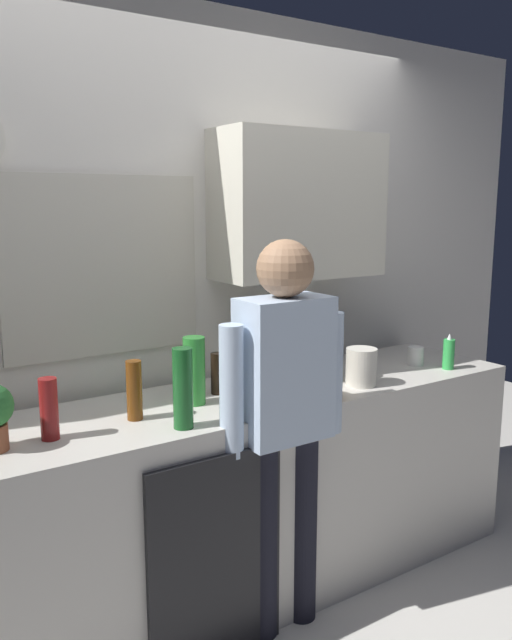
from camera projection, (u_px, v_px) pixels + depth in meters
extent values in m
plane|color=silver|center=(282.00, 624.00, 2.67)|extent=(8.00, 8.00, 0.00)
cube|color=beige|center=(243.00, 495.00, 2.83)|extent=(2.75, 0.64, 0.92)
cube|color=black|center=(217.00, 561.00, 2.38)|extent=(0.56, 0.02, 0.83)
cube|color=white|center=(194.00, 295.00, 3.03)|extent=(4.35, 0.10, 2.60)
cube|color=beige|center=(104.00, 266.00, 2.70)|extent=(0.86, 0.02, 0.76)
cube|color=#8CA5C6|center=(103.00, 266.00, 2.70)|extent=(0.80, 0.02, 0.70)
cube|color=silver|center=(299.00, 206.00, 3.03)|extent=(0.84, 0.32, 0.68)
cube|color=black|center=(308.00, 378.00, 2.96)|extent=(0.20, 0.20, 0.03)
cube|color=black|center=(301.00, 343.00, 2.98)|extent=(0.18, 0.08, 0.28)
cylinder|color=black|center=(312.00, 364.00, 2.92)|extent=(0.11, 0.11, 0.11)
cylinder|color=black|center=(309.00, 314.00, 2.90)|extent=(0.17, 0.17, 0.03)
cylinder|color=brown|center=(134.00, 390.00, 2.42)|extent=(0.06, 0.06, 0.23)
cylinder|color=#195923|center=(183.00, 388.00, 2.32)|extent=(0.07, 0.07, 0.30)
cylinder|color=black|center=(217.00, 373.00, 2.75)|extent=(0.06, 0.06, 0.18)
cylinder|color=#2D8C33|center=(194.00, 371.00, 2.60)|extent=(0.09, 0.09, 0.28)
cylinder|color=maroon|center=(49.00, 409.00, 2.21)|extent=(0.06, 0.06, 0.22)
cylinder|color=white|center=(416.00, 356.00, 3.24)|extent=(0.08, 0.08, 0.10)
cylinder|color=orange|center=(316.00, 390.00, 2.68)|extent=(0.22, 0.22, 0.08)
cylinder|color=green|center=(449.00, 354.00, 3.16)|extent=(0.06, 0.06, 0.15)
cone|color=white|center=(450.00, 336.00, 3.14)|extent=(0.02, 0.02, 0.03)
cylinder|color=silver|center=(361.00, 367.00, 2.88)|extent=(0.14, 0.14, 0.17)
cylinder|color=black|center=(263.00, 541.00, 2.54)|extent=(0.12, 0.12, 0.82)
cylinder|color=black|center=(303.00, 527.00, 2.65)|extent=(0.12, 0.12, 0.82)
cube|color=silver|center=(284.00, 369.00, 2.47)|extent=(0.36, 0.20, 0.56)
sphere|color=#A57A59|center=(285.00, 268.00, 2.39)|extent=(0.22, 0.22, 0.22)
cylinder|color=silver|center=(231.00, 392.00, 2.34)|extent=(0.09, 0.09, 0.50)
cylinder|color=silver|center=(332.00, 373.00, 2.61)|extent=(0.09, 0.09, 0.50)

